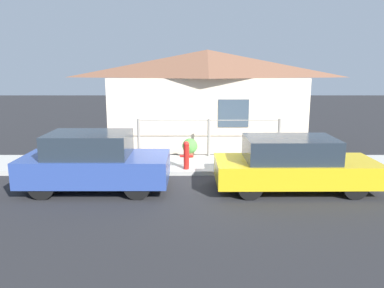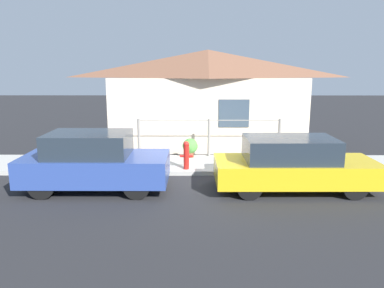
{
  "view_description": "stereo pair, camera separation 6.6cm",
  "coord_description": "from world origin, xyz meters",
  "px_view_note": "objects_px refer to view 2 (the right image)",
  "views": [
    {
      "loc": [
        -0.58,
        -10.64,
        3.22
      ],
      "look_at": [
        -0.58,
        0.3,
        0.9
      ],
      "focal_mm": 35.0,
      "sensor_mm": 36.0,
      "label": 1
    },
    {
      "loc": [
        -0.51,
        -10.64,
        3.22
      ],
      "look_at": [
        -0.58,
        0.3,
        0.9
      ],
      "focal_mm": 35.0,
      "sensor_mm": 36.0,
      "label": 2
    }
  ],
  "objects_px": {
    "fire_hydrant": "(186,155)",
    "car_left": "(94,162)",
    "car_right": "(293,164)",
    "potted_plant_near_hydrant": "(190,147)"
  },
  "relations": [
    {
      "from": "car_left",
      "to": "car_right",
      "type": "bearing_deg",
      "value": -0.02
    },
    {
      "from": "fire_hydrant",
      "to": "car_left",
      "type": "bearing_deg",
      "value": -146.95
    },
    {
      "from": "car_right",
      "to": "fire_hydrant",
      "type": "bearing_deg",
      "value": 150.67
    },
    {
      "from": "car_left",
      "to": "potted_plant_near_hydrant",
      "type": "height_order",
      "value": "car_left"
    },
    {
      "from": "car_left",
      "to": "car_right",
      "type": "height_order",
      "value": "car_left"
    },
    {
      "from": "potted_plant_near_hydrant",
      "to": "car_right",
      "type": "bearing_deg",
      "value": -48.26
    },
    {
      "from": "car_left",
      "to": "potted_plant_near_hydrant",
      "type": "distance_m",
      "value": 3.92
    },
    {
      "from": "car_left",
      "to": "potted_plant_near_hydrant",
      "type": "bearing_deg",
      "value": 50.9
    },
    {
      "from": "car_right",
      "to": "fire_hydrant",
      "type": "height_order",
      "value": "car_right"
    },
    {
      "from": "car_left",
      "to": "car_right",
      "type": "relative_size",
      "value": 0.9
    }
  ]
}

